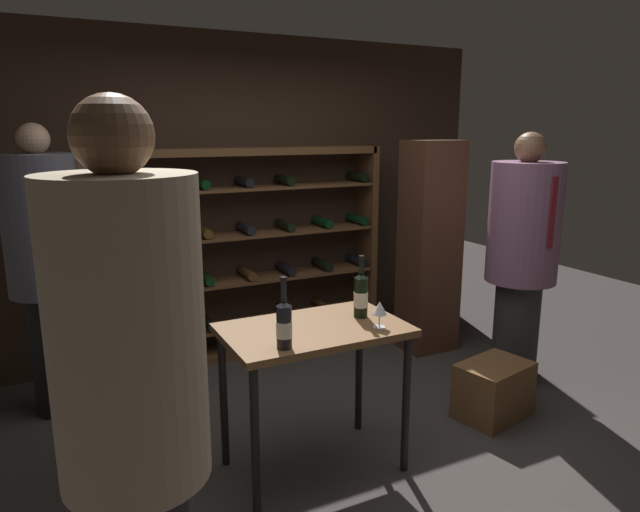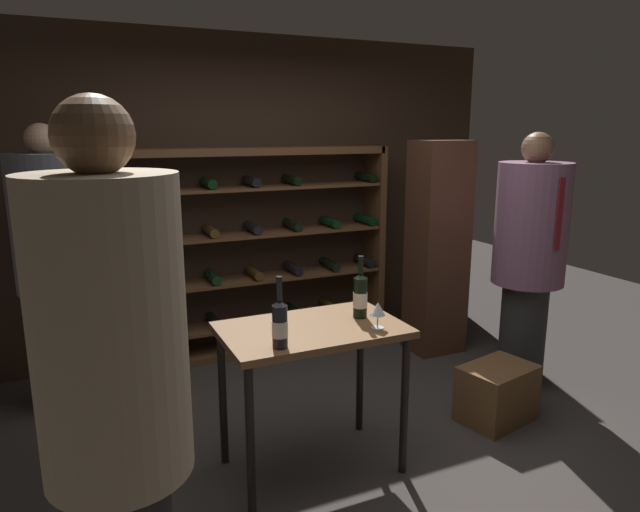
% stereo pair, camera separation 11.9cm
% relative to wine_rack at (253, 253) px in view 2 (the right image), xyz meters
% --- Properties ---
extents(ground_plane, '(10.00, 10.00, 0.00)m').
position_rel_wine_rack_xyz_m(ground_plane, '(0.04, -1.79, -0.87)').
color(ground_plane, '#383330').
extents(back_wall, '(4.59, 0.10, 2.66)m').
position_rel_wine_rack_xyz_m(back_wall, '(0.04, 0.21, 0.46)').
color(back_wall, '#332319').
rests_on(back_wall, ground).
extents(wine_rack, '(2.40, 0.32, 1.74)m').
position_rel_wine_rack_xyz_m(wine_rack, '(0.00, 0.00, 0.00)').
color(wine_rack, brown).
rests_on(wine_rack, ground).
extents(tasting_table, '(0.98, 0.61, 0.85)m').
position_rel_wine_rack_xyz_m(tasting_table, '(-0.26, -1.82, -0.13)').
color(tasting_table, brown).
rests_on(tasting_table, ground).
extents(person_guest_khaki, '(0.45, 0.45, 1.99)m').
position_rel_wine_rack_xyz_m(person_guest_khaki, '(-1.34, -2.78, 0.23)').
color(person_guest_khaki, black).
rests_on(person_guest_khaki, ground).
extents(person_guest_plum_blouse, '(0.42, 0.43, 1.84)m').
position_rel_wine_rack_xyz_m(person_guest_plum_blouse, '(-1.24, -1.45, 0.14)').
color(person_guest_plum_blouse, black).
rests_on(person_guest_plum_blouse, ground).
extents(person_bystander_red_print, '(0.51, 0.52, 1.87)m').
position_rel_wine_rack_xyz_m(person_bystander_red_print, '(1.59, -1.49, 0.15)').
color(person_bystander_red_print, '#2D2D2D').
rests_on(person_bystander_red_print, ground).
extents(person_host_in_suit, '(0.48, 0.48, 1.93)m').
position_rel_wine_rack_xyz_m(person_host_in_suit, '(-1.52, -0.42, 0.20)').
color(person_host_in_suit, black).
rests_on(person_host_in_suit, ground).
extents(wine_crate, '(0.54, 0.43, 0.38)m').
position_rel_wine_rack_xyz_m(wine_crate, '(1.07, -1.83, -0.68)').
color(wine_crate, brown).
rests_on(wine_crate, ground).
extents(display_cabinet, '(0.44, 0.36, 1.80)m').
position_rel_wine_rack_xyz_m(display_cabinet, '(1.43, -0.62, 0.03)').
color(display_cabinet, '#4C2D1E').
rests_on(display_cabinet, ground).
extents(wine_bottle_amber_reserve, '(0.08, 0.08, 0.36)m').
position_rel_wine_rack_xyz_m(wine_bottle_amber_reserve, '(0.05, -1.79, 0.11)').
color(wine_bottle_amber_reserve, black).
rests_on(wine_bottle_amber_reserve, tasting_table).
extents(wine_bottle_gold_foil, '(0.08, 0.08, 0.36)m').
position_rel_wine_rack_xyz_m(wine_bottle_gold_foil, '(-0.52, -2.03, 0.10)').
color(wine_bottle_gold_foil, black).
rests_on(wine_bottle_gold_foil, tasting_table).
extents(wine_glass_stemmed_left, '(0.08, 0.08, 0.15)m').
position_rel_wine_rack_xyz_m(wine_glass_stemmed_left, '(0.05, -1.99, 0.08)').
color(wine_glass_stemmed_left, silver).
rests_on(wine_glass_stemmed_left, tasting_table).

